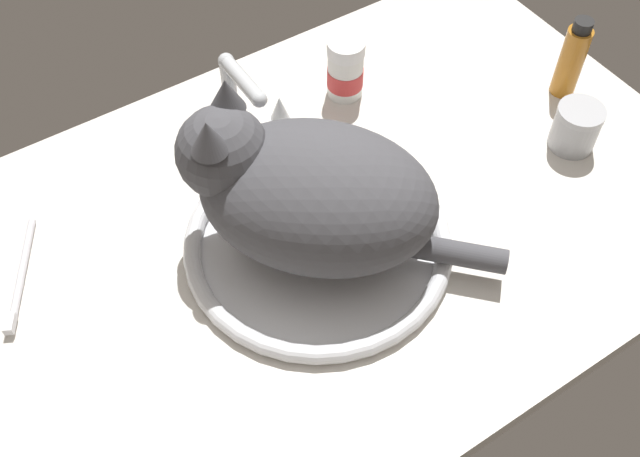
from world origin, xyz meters
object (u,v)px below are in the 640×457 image
at_px(faucet, 238,115).
at_px(toothbrush, 21,277).
at_px(amber_bottle, 572,59).
at_px(pill_bottle, 345,70).
at_px(sink_basin, 320,242).
at_px(metal_jar, 576,127).
at_px(cat, 303,190).

xyz_separation_m(faucet, toothbrush, (-0.35, -0.05, -0.06)).
bearing_deg(amber_bottle, pill_bottle, 147.84).
distance_m(pill_bottle, toothbrush, 0.55).
distance_m(sink_basin, toothbrush, 0.39).
bearing_deg(toothbrush, metal_jar, -15.31).
relative_size(faucet, toothbrush, 1.11).
relative_size(pill_bottle, metal_jar, 1.43).
xyz_separation_m(amber_bottle, toothbrush, (-0.84, 0.12, -0.06)).
height_order(sink_basin, faucet, faucet).
xyz_separation_m(cat, metal_jar, (0.43, -0.06, -0.08)).
bearing_deg(cat, pill_bottle, 45.60).
xyz_separation_m(sink_basin, amber_bottle, (0.48, 0.05, 0.05)).
xyz_separation_m(pill_bottle, metal_jar, (0.22, -0.27, -0.01)).
xyz_separation_m(faucet, amber_bottle, (0.48, -0.17, -0.01)).
height_order(pill_bottle, metal_jar, pill_bottle).
height_order(sink_basin, cat, cat).
bearing_deg(amber_bottle, sink_basin, -174.41).
xyz_separation_m(sink_basin, metal_jar, (0.41, -0.04, 0.02)).
height_order(faucet, metal_jar, faucet).
xyz_separation_m(faucet, pill_bottle, (0.20, 0.02, -0.02)).
height_order(metal_jar, toothbrush, metal_jar).
height_order(sink_basin, toothbrush, sink_basin).
bearing_deg(pill_bottle, cat, -134.40).
relative_size(pill_bottle, amber_bottle, 0.74).
xyz_separation_m(faucet, cat, (-0.01, -0.20, 0.04)).
relative_size(sink_basin, faucet, 2.00).
xyz_separation_m(pill_bottle, amber_bottle, (0.29, -0.18, 0.02)).
bearing_deg(cat, amber_bottle, 3.69).
bearing_deg(faucet, metal_jar, -31.89).
relative_size(cat, toothbrush, 2.25).
relative_size(sink_basin, amber_bottle, 2.66).
distance_m(metal_jar, amber_bottle, 0.12).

